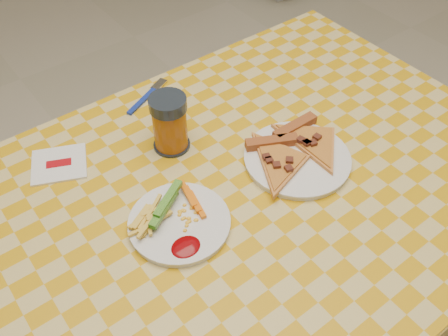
{
  "coord_description": "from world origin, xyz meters",
  "views": [
    {
      "loc": [
        -0.43,
        -0.52,
        1.53
      ],
      "look_at": [
        0.0,
        0.05,
        0.78
      ],
      "focal_mm": 40.0,
      "sensor_mm": 36.0,
      "label": 1
    }
  ],
  "objects_px": {
    "drink_glass": "(170,124)",
    "plate_right": "(297,159)",
    "table": "(238,212)",
    "plate_left": "(180,224)"
  },
  "relations": [
    {
      "from": "table",
      "to": "plate_left",
      "type": "height_order",
      "value": "plate_left"
    },
    {
      "from": "plate_left",
      "to": "plate_right",
      "type": "distance_m",
      "value": 0.3
    },
    {
      "from": "drink_glass",
      "to": "plate_right",
      "type": "bearing_deg",
      "value": -47.51
    },
    {
      "from": "drink_glass",
      "to": "table",
      "type": "bearing_deg",
      "value": -79.11
    },
    {
      "from": "table",
      "to": "plate_left",
      "type": "xyz_separation_m",
      "value": [
        -0.15,
        -0.0,
        0.08
      ]
    },
    {
      "from": "plate_left",
      "to": "drink_glass",
      "type": "height_order",
      "value": "drink_glass"
    },
    {
      "from": "table",
      "to": "plate_right",
      "type": "relative_size",
      "value": 5.65
    },
    {
      "from": "plate_right",
      "to": "drink_glass",
      "type": "xyz_separation_m",
      "value": [
        -0.19,
        0.21,
        0.06
      ]
    },
    {
      "from": "plate_left",
      "to": "drink_glass",
      "type": "bearing_deg",
      "value": 60.71
    },
    {
      "from": "table",
      "to": "drink_glass",
      "type": "relative_size",
      "value": 9.63
    }
  ]
}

